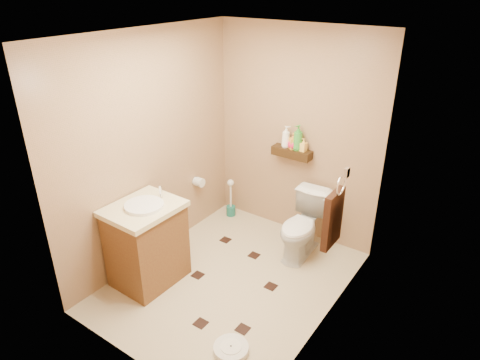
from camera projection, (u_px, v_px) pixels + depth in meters
The scene contains 19 objects.
ground at pixel (231, 281), 4.36m from camera, with size 2.50×2.50×0.00m, color tan.
wall_back at pixel (296, 136), 4.77m from camera, with size 2.00×0.04×2.40m, color #9E775A.
wall_front at pixel (122, 237), 2.92m from camera, with size 2.00×0.04×2.40m, color #9E775A.
wall_left at pixel (151, 151), 4.36m from camera, with size 0.04×2.50×2.40m, color #9E775A.
wall_right at pixel (334, 205), 3.33m from camera, with size 0.04×2.50×2.40m, color #9E775A.
ceiling at pixel (228, 34), 3.32m from camera, with size 2.00×2.50×0.02m, color white.
wall_shelf at pixel (292, 153), 4.78m from camera, with size 0.46×0.14×0.10m, color #311F0D.
floor_accents at pixel (232, 281), 4.35m from camera, with size 1.07×1.31×0.01m.
toilet at pixel (302, 226), 4.64m from camera, with size 0.40×0.70×0.71m, color white.
vanity at pixel (147, 243), 4.20m from camera, with size 0.59×0.71×0.98m.
bathroom_scale at pixel (231, 349), 3.53m from camera, with size 0.30×0.30×0.06m.
toilet_brush at pixel (231, 203), 5.48m from camera, with size 0.12×0.12×0.51m.
towel_ring at pixel (333, 217), 3.67m from camera, with size 0.12×0.30×0.76m.
toilet_paper at pixel (199, 182), 5.07m from camera, with size 0.12×0.11×0.12m.
bottle_a at pixel (286, 137), 4.75m from camera, with size 0.10×0.10×0.25m, color white.
bottle_b at pixel (293, 141), 4.72m from camera, with size 0.08×0.08×0.18m, color gold.
bottle_c at pixel (293, 142), 4.73m from camera, with size 0.12×0.12×0.15m, color #EB1B45.
bottle_d at pixel (298, 138), 4.67m from camera, with size 0.11×0.11×0.29m, color green.
bottle_e at pixel (303, 145), 4.66m from camera, with size 0.07×0.07×0.15m, color #FDC654.
Camera 1 is at (2.07, -2.81, 2.82)m, focal length 32.00 mm.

